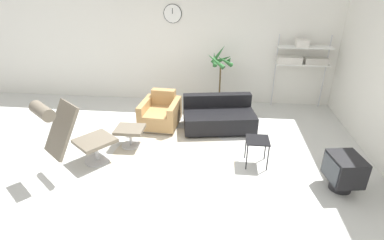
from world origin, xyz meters
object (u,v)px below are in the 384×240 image
at_px(couch_low, 218,117).
at_px(side_table, 257,143).
at_px(shelf_unit, 302,57).
at_px(ottoman, 130,132).
at_px(potted_plant, 220,80).
at_px(crt_television, 344,171).
at_px(armchair_red, 161,114).
at_px(lounge_chair, 70,131).

bearing_deg(couch_low, side_table, 107.85).
relative_size(couch_low, shelf_unit, 0.90).
height_order(couch_low, side_table, couch_low).
distance_m(ottoman, couch_low, 1.86).
bearing_deg(potted_plant, crt_television, -56.30).
relative_size(ottoman, side_table, 1.08).
distance_m(side_table, shelf_unit, 2.93).
bearing_deg(crt_television, couch_low, 36.23).
distance_m(couch_low, side_table, 1.46).
distance_m(armchair_red, side_table, 2.29).
bearing_deg(crt_television, potted_plant, 24.21).
bearing_deg(side_table, potted_plant, 106.41).
relative_size(armchair_red, shelf_unit, 0.52).
height_order(armchair_red, shelf_unit, shelf_unit).
bearing_deg(crt_television, armchair_red, 50.02).
height_order(couch_low, potted_plant, potted_plant).
height_order(lounge_chair, potted_plant, potted_plant).
bearing_deg(armchair_red, potted_plant, -136.40).
bearing_deg(lounge_chair, couch_low, 75.87).
relative_size(couch_low, potted_plant, 1.02).
height_order(lounge_chair, shelf_unit, shelf_unit).
bearing_deg(shelf_unit, ottoman, -147.68).
xyz_separation_m(side_table, potted_plant, (-0.67, 2.29, 0.32)).
bearing_deg(lounge_chair, armchair_red, 97.07).
relative_size(armchair_red, couch_low, 0.58).
xyz_separation_m(couch_low, potted_plant, (-0.01, 0.99, 0.49)).
height_order(ottoman, potted_plant, potted_plant).
height_order(lounge_chair, crt_television, lounge_chair).
bearing_deg(ottoman, crt_television, -14.76).
relative_size(side_table, crt_television, 0.84).
distance_m(lounge_chair, side_table, 3.01).
bearing_deg(shelf_unit, potted_plant, -171.44).
distance_m(ottoman, crt_television, 3.62).
bearing_deg(couch_low, armchair_red, -9.26).
relative_size(couch_low, crt_television, 2.73).
xyz_separation_m(ottoman, shelf_unit, (3.45, 2.18, 0.95)).
distance_m(lounge_chair, ottoman, 1.16).
distance_m(lounge_chair, shelf_unit, 5.14).
relative_size(potted_plant, shelf_unit, 0.88).
xyz_separation_m(lounge_chair, armchair_red, (1.07, 1.75, -0.46)).
relative_size(crt_television, potted_plant, 0.38).
height_order(ottoman, couch_low, couch_low).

